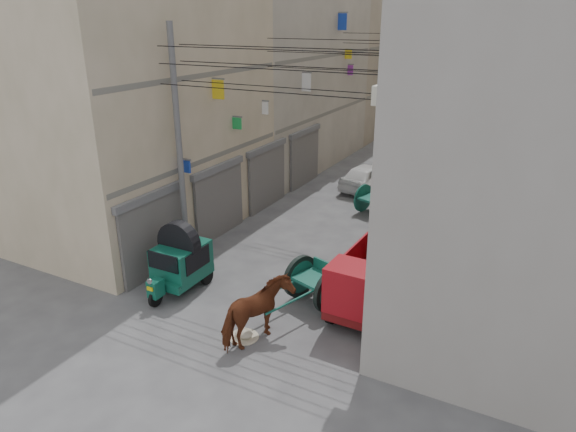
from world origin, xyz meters
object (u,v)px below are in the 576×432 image
Objects in this scene: auto_rickshaw at (180,259)px; second_cart at (376,201)px; feed_sack at (244,333)px; mini_truck at (365,288)px; distant_car_grey at (484,125)px; horse at (257,313)px; distant_car_white at (368,176)px; distant_car_green at (473,106)px; tonga_cart at (315,283)px.

second_cart is at bearing 69.43° from auto_rickshaw.
second_cart is 10.46m from feed_sack.
mini_truck is 0.90× the size of distant_car_grey.
horse is at bearing -70.09° from second_cart.
distant_car_grey is at bearing -90.88° from distant_car_white.
horse is at bearing 2.59° from feed_sack.
auto_rickshaw is 12.59m from distant_car_white.
auto_rickshaw is 0.59× the size of distant_car_green.
horse reaches higher than auto_rickshaw.
mini_truck is 0.84× the size of distant_car_green.
auto_rickshaw is at bearing -146.22° from tonga_cart.
distant_car_grey is (3.10, 16.56, -0.01)m from distant_car_white.
auto_rickshaw is at bearing 101.73° from distant_car_green.
horse is (0.43, 0.02, 0.75)m from feed_sack.
second_cart is 20.00m from distant_car_grey.
tonga_cart reaches higher than second_cart.
auto_rickshaw is 1.42× the size of second_cart.
auto_rickshaw reaches higher than distant_car_white.
distant_car_grey reaches higher than distant_car_green.
mini_truck reaches higher than distant_car_white.
distant_car_white is at bearing 95.96° from feed_sack.
auto_rickshaw is 1.19× the size of horse.
mini_truck is 11.98m from distant_car_white.
second_cart is 3.72m from distant_car_white.
distant_car_green is (-0.54, 39.03, 0.48)m from feed_sack.
distant_car_green is at bearing -74.28° from horse.
second_cart is 0.45× the size of distant_car_grey.
feed_sack is 39.04m from distant_car_green.
distant_car_green reaches higher than feed_sack.
distant_car_green is (0.90, 25.19, -0.04)m from distant_car_white.
distant_car_grey is (-0.85, 27.86, -0.29)m from mini_truck.
tonga_cart is 2.74m from feed_sack.
horse reaches higher than distant_car_white.
feed_sack is 13.92m from distant_car_white.
mini_truck is (5.71, 1.15, -0.09)m from auto_rickshaw.
feed_sack is (3.20, -1.38, -0.89)m from auto_rickshaw.
tonga_cart is at bearing -95.40° from distant_car_grey.
distant_car_white is (1.76, 12.46, -0.37)m from auto_rickshaw.
mini_truck is 1.68× the size of horse.
distant_car_white is (-1.44, 13.84, 0.52)m from feed_sack.
mini_truck is 36.63m from distant_car_green.
tonga_cart is 1.83× the size of second_cart.
distant_car_white reaches higher than feed_sack.
mini_truck reaches higher than auto_rickshaw.
horse reaches higher than tonga_cart.
tonga_cart is 2.55m from horse.
distant_car_white reaches higher than distant_car_grey.
horse is at bearing -96.22° from distant_car_grey.
tonga_cart reaches higher than distant_car_white.
feed_sack is at bearing -91.91° from tonga_cart.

